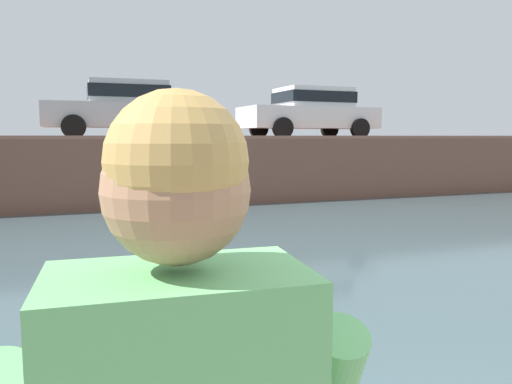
# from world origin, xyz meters

# --- Properties ---
(ground_plane) EXTENTS (400.00, 400.00, 0.00)m
(ground_plane) POSITION_xyz_m (0.00, 5.60, 0.00)
(ground_plane) COLOR #3D5156
(far_quay_wall) EXTENTS (60.00, 6.00, 1.72)m
(far_quay_wall) POSITION_xyz_m (0.00, 14.20, 0.86)
(far_quay_wall) COLOR brown
(far_quay_wall) RESTS_ON ground
(far_wall_coping) EXTENTS (60.00, 0.24, 0.08)m
(far_wall_coping) POSITION_xyz_m (0.00, 11.32, 1.76)
(far_wall_coping) COLOR #925F4C
(far_wall_coping) RESTS_ON far_quay_wall
(car_left_inner_silver) EXTENTS (4.06, 1.95, 1.54)m
(car_left_inner_silver) POSITION_xyz_m (-0.59, 13.01, 2.57)
(car_left_inner_silver) COLOR #B7BABC
(car_left_inner_silver) RESTS_ON far_quay_wall
(car_centre_white) EXTENTS (4.23, 2.11, 1.54)m
(car_centre_white) POSITION_xyz_m (5.01, 13.01, 2.57)
(car_centre_white) COLOR white
(car_centre_white) RESTS_ON far_quay_wall
(mooring_bollard_mid) EXTENTS (0.15, 0.15, 0.45)m
(mooring_bollard_mid) POSITION_xyz_m (-0.03, 11.45, 1.96)
(mooring_bollard_mid) COLOR #2D2B28
(mooring_bollard_mid) RESTS_ON far_quay_wall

